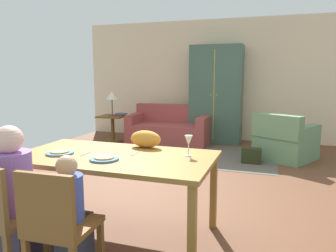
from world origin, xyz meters
name	(u,v)px	position (x,y,z in m)	size (l,w,h in m)	color
ground_plane	(186,179)	(0.00, 0.48, -0.01)	(6.62, 6.17, 0.02)	brown
back_wall	(223,80)	(0.00, 3.62, 1.35)	(6.62, 0.10, 2.70)	beige
dining_table	(114,163)	(-0.19, -1.30, 0.69)	(1.78, 0.96, 0.76)	olive
plate_near_man	(60,153)	(-0.68, -1.42, 0.77)	(0.25, 0.25, 0.02)	slate
pizza_near_man	(60,151)	(-0.68, -1.42, 0.78)	(0.17, 0.17, 0.01)	gold
plate_near_child	(104,159)	(-0.19, -1.48, 0.77)	(0.25, 0.25, 0.02)	teal
pizza_near_child	(104,157)	(-0.19, -1.48, 0.78)	(0.17, 0.17, 0.01)	#DDA04F
wine_glass	(189,141)	(0.46, -1.12, 0.89)	(0.07, 0.07, 0.19)	silver
fork	(85,154)	(-0.45, -1.35, 0.76)	(0.02, 0.15, 0.01)	silver
knife	(135,153)	(-0.02, -1.20, 0.76)	(0.01, 0.17, 0.01)	silver
person_man	(17,201)	(-0.67, -1.96, 0.51)	(0.30, 0.41, 1.11)	#3D3957
dining_chair_child	(57,223)	(-0.18, -2.14, 0.49)	(0.44, 0.44, 0.87)	brown
person_child	(72,221)	(-0.19, -1.97, 0.43)	(0.22, 0.29, 0.92)	#303848
cat	(146,139)	(-0.04, -0.92, 0.84)	(0.32, 0.16, 0.17)	orange
area_rug	(204,155)	(-0.04, 1.93, 0.00)	(2.60, 1.80, 0.01)	#544F46
couch	(170,129)	(-1.00, 2.79, 0.30)	(1.73, 0.86, 0.82)	#97403D
armchair	(284,142)	(1.35, 2.08, 0.32)	(1.16, 1.17, 0.82)	#61855D
armoire	(216,94)	(-0.07, 3.23, 1.05)	(1.10, 0.59, 2.10)	#3C5948
side_table	(113,125)	(-2.25, 2.53, 0.38)	(0.56, 0.56, 0.58)	brown
table_lamp	(112,96)	(-2.25, 2.53, 1.01)	(0.26, 0.26, 0.54)	brown
book_lower	(119,115)	(-2.10, 2.58, 0.59)	(0.22, 0.16, 0.03)	#A42739
book_upper	(121,114)	(-2.05, 2.58, 0.62)	(0.22, 0.16, 0.03)	#375873
handbag	(251,156)	(0.83, 1.63, 0.13)	(0.32, 0.16, 0.26)	black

